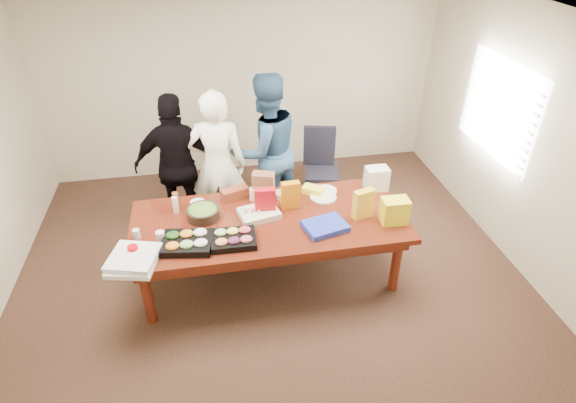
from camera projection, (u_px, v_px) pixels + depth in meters
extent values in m
cube|color=#47301E|center=(271.00, 275.00, 5.18)|extent=(5.50, 5.00, 0.02)
cube|color=white|center=(263.00, 18.00, 3.68)|extent=(5.50, 5.00, 0.02)
cube|color=beige|center=(242.00, 81.00, 6.48)|extent=(5.50, 0.04, 2.70)
cube|color=beige|center=(529.00, 145.00, 4.84)|extent=(0.04, 5.00, 2.70)
cube|color=white|center=(498.00, 109.00, 5.25)|extent=(0.03, 1.40, 1.10)
cube|color=beige|center=(495.00, 110.00, 5.24)|extent=(0.04, 1.36, 1.00)
cube|color=#4C1C0F|center=(270.00, 248.00, 4.97)|extent=(2.80, 1.20, 0.75)
cube|color=black|center=(322.00, 171.00, 6.10)|extent=(0.61, 0.61, 0.99)
imported|color=white|center=(218.00, 166.00, 5.36)|extent=(0.72, 0.53, 1.83)
imported|color=#2D5077|center=(266.00, 150.00, 5.61)|extent=(1.12, 1.01, 1.90)
imported|color=black|center=(179.00, 166.00, 5.42)|extent=(1.08, 0.57, 1.76)
cube|color=black|center=(187.00, 243.00, 4.38)|extent=(0.52, 0.43, 0.07)
cube|color=black|center=(234.00, 239.00, 4.43)|extent=(0.43, 0.34, 0.06)
cube|color=silver|center=(259.00, 214.00, 4.79)|extent=(0.45, 0.37, 0.07)
cylinder|color=black|center=(203.00, 213.00, 4.76)|extent=(0.43, 0.43, 0.11)
cube|color=#2238B9|center=(325.00, 226.00, 4.61)|extent=(0.47, 0.39, 0.06)
cube|color=red|center=(265.00, 202.00, 4.75)|extent=(0.22, 0.10, 0.31)
cube|color=yellow|center=(363.00, 204.00, 4.71)|extent=(0.23, 0.14, 0.32)
cube|color=orange|center=(291.00, 195.00, 4.87)|extent=(0.20, 0.09, 0.30)
cylinder|color=white|center=(254.00, 194.00, 5.03)|extent=(0.11, 0.11, 0.14)
cylinder|color=yellow|center=(294.00, 193.00, 5.03)|extent=(0.07, 0.07, 0.17)
cylinder|color=brown|center=(176.00, 201.00, 4.86)|extent=(0.06, 0.06, 0.20)
cylinder|color=white|center=(175.00, 205.00, 4.82)|extent=(0.07, 0.07, 0.18)
cube|color=#F5FF32|center=(313.00, 190.00, 5.16)|extent=(0.26, 0.24, 0.08)
cube|color=brown|center=(235.00, 193.00, 5.06)|extent=(0.32, 0.22, 0.12)
cube|color=brown|center=(264.00, 186.00, 5.02)|extent=(0.26, 0.19, 0.30)
cylinder|color=#D50107|center=(133.00, 252.00, 4.24)|extent=(0.12, 0.12, 0.12)
cylinder|color=white|center=(161.00, 237.00, 4.43)|extent=(0.09, 0.09, 0.11)
cylinder|color=silver|center=(136.00, 234.00, 4.48)|extent=(0.09, 0.09, 0.10)
cube|color=white|center=(133.00, 263.00, 4.17)|extent=(0.49, 0.49, 0.05)
cube|color=white|center=(133.00, 257.00, 4.16)|extent=(0.50, 0.50, 0.05)
cylinder|color=white|center=(323.00, 197.00, 5.10)|extent=(0.33, 0.33, 0.02)
cylinder|color=white|center=(326.00, 190.00, 5.21)|extent=(0.31, 0.31, 0.02)
cylinder|color=beige|center=(283.00, 195.00, 5.09)|extent=(0.21, 0.21, 0.07)
cylinder|color=white|center=(198.00, 204.00, 4.93)|extent=(0.20, 0.20, 0.06)
cube|color=white|center=(377.00, 179.00, 5.18)|extent=(0.25, 0.18, 0.26)
cube|color=#FCF421|center=(395.00, 211.00, 4.66)|extent=(0.27, 0.19, 0.26)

